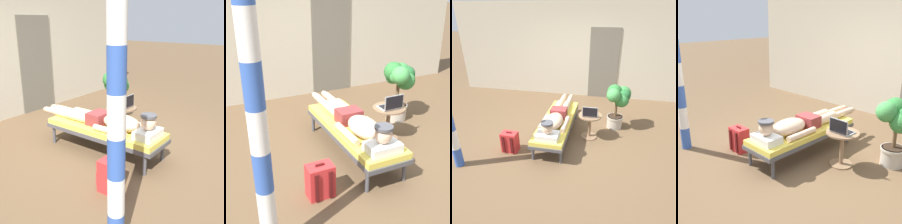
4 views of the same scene
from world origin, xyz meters
TOP-DOWN VIEW (x-y plane):
  - ground_plane at (0.00, 0.00)m, footprint 40.00×40.00m
  - house_wall_back at (-0.12, 2.61)m, footprint 7.60×0.20m
  - house_door_panel at (0.68, 2.50)m, footprint 0.84×0.03m
  - lounge_chair at (-0.12, -0.01)m, footprint 0.62×1.92m
  - person_reclining at (-0.12, -0.09)m, footprint 0.53×2.17m
  - side_table at (0.55, 0.12)m, footprint 0.48×0.48m
  - laptop at (0.55, 0.06)m, footprint 0.31×0.24m
  - backpack at (-0.90, -0.70)m, footprint 0.30×0.26m
  - potted_plant at (1.10, 0.66)m, footprint 0.53×0.61m

SIDE VIEW (x-z plane):
  - ground_plane at x=0.00m, z-range 0.00..0.00m
  - backpack at x=-0.90m, z-range -0.02..0.41m
  - lounge_chair at x=-0.12m, z-range 0.14..0.56m
  - side_table at x=0.55m, z-range 0.09..0.62m
  - person_reclining at x=-0.12m, z-range 0.36..0.68m
  - laptop at x=0.55m, z-range 0.47..0.69m
  - potted_plant at x=1.10m, z-range 0.17..1.18m
  - house_door_panel at x=0.68m, z-range 0.00..2.04m
  - house_wall_back at x=-0.12m, z-range 0.00..2.70m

